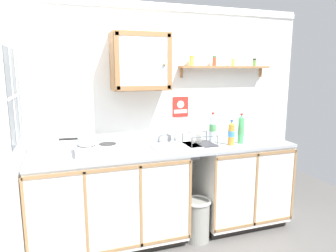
# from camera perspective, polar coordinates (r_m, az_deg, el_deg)

# --- Properties ---
(back_wall) EXTENTS (3.31, 0.07, 2.41)m
(back_wall) POSITION_cam_1_polar(r_m,az_deg,el_deg) (3.33, -1.52, 1.33)
(back_wall) COLOR white
(back_wall) RESTS_ON ground
(side_wall_left) EXTENTS (0.05, 3.53, 2.41)m
(side_wall_left) POSITION_cam_1_polar(r_m,az_deg,el_deg) (2.26, -28.61, -4.57)
(side_wall_left) COLOR white
(side_wall_left) RESTS_ON ground
(lower_cabinet_run) EXTENTS (1.48, 0.57, 0.93)m
(lower_cabinet_run) POSITION_cam_1_polar(r_m,az_deg,el_deg) (3.13, -10.74, -13.70)
(lower_cabinet_run) COLOR black
(lower_cabinet_run) RESTS_ON ground
(lower_cabinet_run_right) EXTENTS (0.97, 0.57, 0.93)m
(lower_cabinet_run_right) POSITION_cam_1_polar(r_m,az_deg,el_deg) (3.61, 13.44, -10.47)
(lower_cabinet_run_right) COLOR black
(lower_cabinet_run_right) RESTS_ON ground
(countertop) EXTENTS (2.67, 0.59, 0.03)m
(countertop) POSITION_cam_1_polar(r_m,az_deg,el_deg) (3.10, 0.20, -4.38)
(countertop) COLOR #9EA3A8
(countertop) RESTS_ON lower_cabinet_run
(backsplash) EXTENTS (2.67, 0.02, 0.08)m
(backsplash) POSITION_cam_1_polar(r_m,az_deg,el_deg) (3.34, -1.33, -2.34)
(backsplash) COLOR #9EA3A8
(backsplash) RESTS_ON countertop
(sink) EXTENTS (0.49, 0.41, 0.39)m
(sink) POSITION_cam_1_polar(r_m,az_deg,el_deg) (3.17, 1.37, -4.07)
(sink) COLOR silver
(sink) RESTS_ON countertop
(hot_plate_stove) EXTENTS (0.41, 0.32, 0.08)m
(hot_plate_stove) POSITION_cam_1_polar(r_m,az_deg,el_deg) (2.97, -12.97, -4.23)
(hot_plate_stove) COLOR silver
(hot_plate_stove) RESTS_ON countertop
(saucepan) EXTENTS (0.32, 0.16, 0.08)m
(saucepan) POSITION_cam_1_polar(r_m,az_deg,el_deg) (2.97, -15.10, -2.61)
(saucepan) COLOR silver
(saucepan) RESTS_ON hot_plate_stove
(bottle_water_clear_0) EXTENTS (0.08, 0.08, 0.33)m
(bottle_water_clear_0) POSITION_cam_1_polar(r_m,az_deg,el_deg) (3.36, 8.31, -0.36)
(bottle_water_clear_0) COLOR silver
(bottle_water_clear_0) RESTS_ON countertop
(bottle_soda_green_1) EXTENTS (0.07, 0.07, 0.32)m
(bottle_soda_green_1) POSITION_cam_1_polar(r_m,az_deg,el_deg) (3.36, 13.42, -0.62)
(bottle_soda_green_1) COLOR #4CB266
(bottle_soda_green_1) RESTS_ON countertop
(bottle_juice_amber_2) EXTENTS (0.07, 0.07, 0.27)m
(bottle_juice_amber_2) POSITION_cam_1_polar(r_m,az_deg,el_deg) (3.26, 11.69, -1.37)
(bottle_juice_amber_2) COLOR gold
(bottle_juice_amber_2) RESTS_ON countertop
(dish_rack) EXTENTS (0.31, 0.27, 0.16)m
(dish_rack) POSITION_cam_1_polar(r_m,az_deg,el_deg) (3.23, 5.73, -3.04)
(dish_rack) COLOR #333338
(dish_rack) RESTS_ON countertop
(wall_cabinet) EXTENTS (0.56, 0.31, 0.55)m
(wall_cabinet) POSITION_cam_1_polar(r_m,az_deg,el_deg) (3.07, -5.13, 11.81)
(wall_cabinet) COLOR #996B42
(spice_shelf) EXTENTS (1.06, 0.14, 0.23)m
(spice_shelf) POSITION_cam_1_polar(r_m,az_deg,el_deg) (3.49, 10.38, 10.87)
(spice_shelf) COLOR #996B42
(warning_sign) EXTENTS (0.18, 0.01, 0.22)m
(warning_sign) POSITION_cam_1_polar(r_m,az_deg,el_deg) (3.36, 2.33, 3.55)
(warning_sign) COLOR #B2261E
(window) EXTENTS (0.03, 0.77, 0.77)m
(window) POSITION_cam_1_polar(r_m,az_deg,el_deg) (2.70, -26.81, 5.04)
(window) COLOR #262D38
(trash_bin) EXTENTS (0.28, 0.28, 0.44)m
(trash_bin) POSITION_cam_1_polar(r_m,az_deg,el_deg) (3.31, 5.48, -16.86)
(trash_bin) COLOR gray
(trash_bin) RESTS_ON ground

